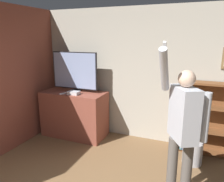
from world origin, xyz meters
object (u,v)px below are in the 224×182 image
television (75,71)px  bookshelf (198,119)px  person (183,126)px  game_console (74,93)px  waste_bin (192,153)px

television → bookshelf: 2.62m
television → person: size_ratio=0.50×
game_console → person: bearing=-25.7°
game_console → person: 2.45m
game_console → waste_bin: 2.49m
bookshelf → waste_bin: bearing=-94.9°
game_console → bookshelf: 2.46m
television → person: (2.32, -1.31, -0.35)m
television → waste_bin: 2.76m
television → bookshelf: television is taller
television → game_console: bearing=-66.5°
television → bookshelf: size_ratio=0.77×
game_console → waste_bin: (2.35, -0.05, -0.82)m
person → waste_bin: 1.34m
game_console → waste_bin: bearing=-1.2°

